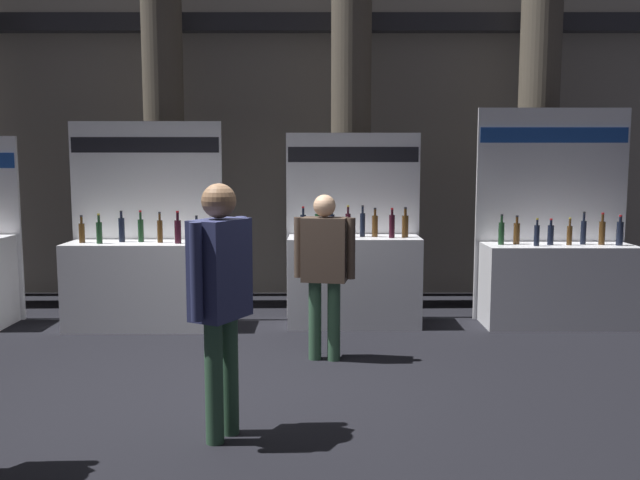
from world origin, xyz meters
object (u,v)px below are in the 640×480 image
exhibitor_booth_1 (145,275)px  visitor_1 (223,286)px  exhibitor_booth_2 (356,273)px  visitor_2 (327,262)px  exhibitor_booth_3 (559,274)px

exhibitor_booth_1 → visitor_1: size_ratio=1.35×
exhibitor_booth_2 → visitor_1: size_ratio=1.27×
exhibitor_booth_1 → visitor_2: bearing=-32.1°
exhibitor_booth_3 → visitor_2: size_ratio=1.59×
exhibitor_booth_2 → visitor_2: exhibitor_booth_2 is taller
exhibitor_booth_1 → visitor_2: exhibitor_booth_1 is taller
visitor_2 → exhibitor_booth_1: bearing=-22.3°
exhibitor_booth_2 → exhibitor_booth_3: 2.37m
exhibitor_booth_1 → exhibitor_booth_2: 2.45m
exhibitor_booth_1 → visitor_2: 2.50m
exhibitor_booth_1 → visitor_2: size_ratio=1.49×
exhibitor_booth_1 → exhibitor_booth_3: 4.82m
visitor_2 → exhibitor_booth_2: bearing=-94.1°
exhibitor_booth_2 → exhibitor_booth_3: bearing=-1.1°
exhibitor_booth_2 → visitor_1: exhibitor_booth_2 is taller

